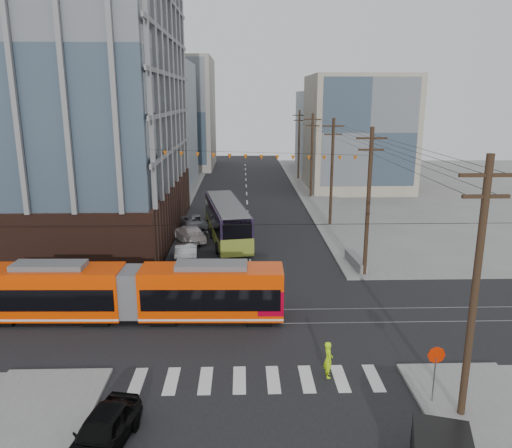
# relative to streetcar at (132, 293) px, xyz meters

# --- Properties ---
(ground) EXTENTS (160.00, 160.00, 0.00)m
(ground) POSITION_rel_streetcar_xyz_m (7.20, -3.84, -1.73)
(ground) COLOR slate
(office_building) EXTENTS (30.00, 25.00, 28.60)m
(office_building) POSITION_rel_streetcar_xyz_m (-14.80, 19.16, 12.57)
(office_building) COLOR #381E16
(office_building) RESTS_ON ground
(bg_bldg_nw_near) EXTENTS (18.00, 16.00, 18.00)m
(bg_bldg_nw_near) POSITION_rel_streetcar_xyz_m (-9.80, 48.16, 7.27)
(bg_bldg_nw_near) COLOR #8C99A5
(bg_bldg_nw_near) RESTS_ON ground
(bg_bldg_ne_near) EXTENTS (14.00, 14.00, 16.00)m
(bg_bldg_ne_near) POSITION_rel_streetcar_xyz_m (23.20, 44.16, 6.27)
(bg_bldg_ne_near) COLOR gray
(bg_bldg_ne_near) RESTS_ON ground
(bg_bldg_nw_far) EXTENTS (16.00, 18.00, 20.00)m
(bg_bldg_nw_far) POSITION_rel_streetcar_xyz_m (-6.80, 68.16, 8.27)
(bg_bldg_nw_far) COLOR gray
(bg_bldg_nw_far) RESTS_ON ground
(bg_bldg_ne_far) EXTENTS (16.00, 16.00, 14.00)m
(bg_bldg_ne_far) POSITION_rel_streetcar_xyz_m (25.20, 64.16, 5.27)
(bg_bldg_ne_far) COLOR #8C99A5
(bg_bldg_ne_far) RESTS_ON ground
(utility_pole_near) EXTENTS (0.30, 0.30, 11.00)m
(utility_pole_near) POSITION_rel_streetcar_xyz_m (15.70, -9.84, 3.77)
(utility_pole_near) COLOR black
(utility_pole_near) RESTS_ON ground
(utility_pole_far) EXTENTS (0.30, 0.30, 11.00)m
(utility_pole_far) POSITION_rel_streetcar_xyz_m (15.70, 52.16, 3.77)
(utility_pole_far) COLOR black
(utility_pole_far) RESTS_ON ground
(streetcar) EXTENTS (17.98, 2.97, 3.45)m
(streetcar) POSITION_rel_streetcar_xyz_m (0.00, 0.00, 0.00)
(streetcar) COLOR #E73700
(streetcar) RESTS_ON ground
(city_bus) EXTENTS (4.85, 13.14, 3.64)m
(city_bus) POSITION_rel_streetcar_xyz_m (5.12, 17.28, 0.09)
(city_bus) COLOR black
(city_bus) RESTS_ON ground
(black_sedan) EXTENTS (2.57, 4.67, 1.51)m
(black_sedan) POSITION_rel_streetcar_xyz_m (1.25, -11.46, -0.97)
(black_sedan) COLOR black
(black_sedan) RESTS_ON ground
(parked_car_silver) EXTENTS (2.05, 5.04, 1.62)m
(parked_car_silver) POSITION_rel_streetcar_xyz_m (2.06, 10.77, -0.91)
(parked_car_silver) COLOR #929496
(parked_car_silver) RESTS_ON ground
(parked_car_white) EXTENTS (4.02, 5.58, 1.50)m
(parked_car_white) POSITION_rel_streetcar_xyz_m (1.65, 16.85, -0.98)
(parked_car_white) COLOR beige
(parked_car_white) RESTS_ON ground
(parked_car_grey) EXTENTS (3.69, 5.40, 1.37)m
(parked_car_grey) POSITION_rel_streetcar_xyz_m (1.48, 21.98, -1.04)
(parked_car_grey) COLOR slate
(parked_car_grey) RESTS_ON ground
(pedestrian) EXTENTS (0.46, 0.68, 1.81)m
(pedestrian) POSITION_rel_streetcar_xyz_m (10.63, -6.62, -0.82)
(pedestrian) COLOR #BCFA10
(pedestrian) RESTS_ON ground
(stop_sign) EXTENTS (0.79, 0.79, 2.55)m
(stop_sign) POSITION_rel_streetcar_xyz_m (14.81, -8.93, -0.45)
(stop_sign) COLOR #C21E00
(stop_sign) RESTS_ON ground
(jersey_barrier) EXTENTS (1.25, 4.24, 0.84)m
(jersey_barrier) POSITION_rel_streetcar_xyz_m (15.50, 9.17, -1.31)
(jersey_barrier) COLOR gray
(jersey_barrier) RESTS_ON ground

